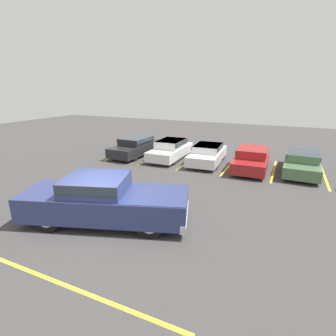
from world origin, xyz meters
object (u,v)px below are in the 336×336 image
(parked_sedan_a, at_px, (136,146))
(parked_sedan_d, at_px, (252,158))
(parked_sedan_c, at_px, (208,153))
(parked_sedan_e, at_px, (302,162))
(pickup_truck, at_px, (106,200))
(traffic_cone, at_px, (71,178))
(parked_sedan_b, at_px, (171,149))

(parked_sedan_a, height_order, parked_sedan_d, parked_sedan_a)
(parked_sedan_c, xyz_separation_m, parked_sedan_d, (2.79, -0.25, 0.05))
(parked_sedan_a, relative_size, parked_sedan_c, 1.04)
(parked_sedan_a, bearing_deg, parked_sedan_e, 94.69)
(pickup_truck, relative_size, parked_sedan_e, 1.41)
(parked_sedan_d, xyz_separation_m, parked_sedan_e, (2.70, 0.42, -0.03))
(parked_sedan_c, bearing_deg, traffic_cone, -41.59)
(parked_sedan_c, xyz_separation_m, traffic_cone, (-5.23, -6.64, -0.36))
(pickup_truck, distance_m, parked_sedan_c, 9.21)
(pickup_truck, bearing_deg, parked_sedan_d, 48.20)
(pickup_truck, xyz_separation_m, traffic_cone, (-4.13, 2.50, -0.59))
(parked_sedan_b, relative_size, parked_sedan_d, 1.00)
(parked_sedan_d, bearing_deg, parked_sedan_a, -91.51)
(parked_sedan_c, bearing_deg, parked_sedan_e, 88.41)
(pickup_truck, xyz_separation_m, parked_sedan_a, (-4.16, 8.92, -0.17))
(pickup_truck, relative_size, parked_sedan_a, 1.37)
(parked_sedan_a, relative_size, traffic_cone, 7.56)
(parked_sedan_d, bearing_deg, parked_sedan_c, -96.48)
(parked_sedan_a, distance_m, parked_sedan_c, 5.26)
(pickup_truck, bearing_deg, parked_sedan_b, 81.19)
(parked_sedan_a, relative_size, parked_sedan_e, 1.03)
(pickup_truck, distance_m, parked_sedan_a, 9.84)
(parked_sedan_a, distance_m, parked_sedan_e, 10.76)
(parked_sedan_e, bearing_deg, parked_sedan_a, -86.40)
(parked_sedan_b, distance_m, parked_sedan_e, 8.10)
(parked_sedan_b, bearing_deg, pickup_truck, 8.97)
(parked_sedan_e, bearing_deg, parked_sedan_c, -86.70)
(parked_sedan_c, xyz_separation_m, parked_sedan_e, (5.49, 0.17, 0.01))
(traffic_cone, bearing_deg, pickup_truck, -31.19)
(pickup_truck, relative_size, parked_sedan_b, 1.43)
(parked_sedan_e, bearing_deg, parked_sedan_d, -79.55)
(parked_sedan_c, bearing_deg, parked_sedan_a, -90.97)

